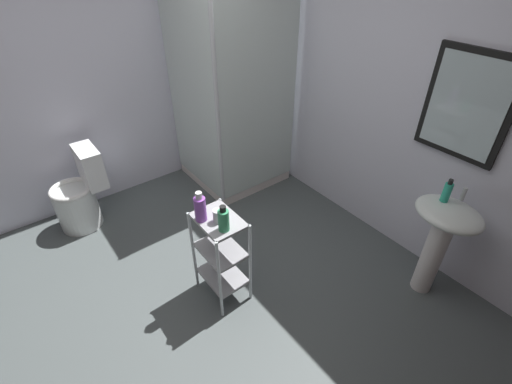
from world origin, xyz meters
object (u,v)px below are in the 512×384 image
storage_cart (221,251)px  conditioner_bottle_purple (200,208)px  hand_soap_bottle (447,192)px  toilet (80,196)px  shower_stall (231,144)px  body_wash_bottle_green (224,220)px  rinse_cup (218,216)px  pedestal_sink (442,232)px

storage_cart → conditioner_bottle_purple: bearing=-126.6°
storage_cart → hand_soap_bottle: hand_soap_bottle is taller
toilet → storage_cart: bearing=21.2°
storage_cart → toilet: bearing=-158.8°
shower_stall → body_wash_bottle_green: 1.71m
shower_stall → rinse_cup: size_ratio=22.28×
toilet → body_wash_bottle_green: 1.79m
toilet → body_wash_bottle_green: bearing=19.0°
pedestal_sink → toilet: size_ratio=1.07×
pedestal_sink → rinse_cup: 1.58m
shower_stall → conditioner_bottle_purple: shower_stall is taller
shower_stall → pedestal_sink: shower_stall is taller
hand_soap_bottle → body_wash_bottle_green: bearing=-119.3°
storage_cart → conditioner_bottle_purple: size_ratio=3.34×
pedestal_sink → toilet: 3.07m
hand_soap_bottle → body_wash_bottle_green: 1.51m
shower_stall → hand_soap_bottle: shower_stall is taller
toilet → storage_cart: toilet is taller
storage_cart → conditioner_bottle_purple: (-0.07, -0.09, 0.40)m
storage_cart → conditioner_bottle_purple: conditioner_bottle_purple is taller
shower_stall → conditioner_bottle_purple: (1.19, -1.04, 0.37)m
toilet → rinse_cup: 1.69m
pedestal_sink → rinse_cup: (-0.91, -1.28, 0.21)m
hand_soap_bottle → conditioner_bottle_purple: (-0.92, -1.38, -0.05)m
storage_cart → rinse_cup: (0.01, -0.01, 0.35)m
toilet → body_wash_bottle_green: size_ratio=3.99×
storage_cart → pedestal_sink: bearing=54.2°
body_wash_bottle_green → rinse_cup: bearing=170.1°
toilet → hand_soap_bottle: hand_soap_bottle is taller
pedestal_sink → toilet: pedestal_sink is taller
hand_soap_bottle → body_wash_bottle_green: size_ratio=0.91×
shower_stall → pedestal_sink: bearing=8.6°
hand_soap_bottle → rinse_cup: hand_soap_bottle is taller
pedestal_sink → hand_soap_bottle: hand_soap_bottle is taller
hand_soap_bottle → storage_cart: bearing=-123.4°
hand_soap_bottle → shower_stall: bearing=-170.7°
pedestal_sink → rinse_cup: rinse_cup is taller
body_wash_bottle_green → hand_soap_bottle: bearing=60.7°
rinse_cup → conditioner_bottle_purple: bearing=-135.0°
pedestal_sink → storage_cart: pedestal_sink is taller
hand_soap_bottle → conditioner_bottle_purple: hand_soap_bottle is taller
body_wash_bottle_green → conditioner_bottle_purple: (-0.18, -0.06, 0.01)m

